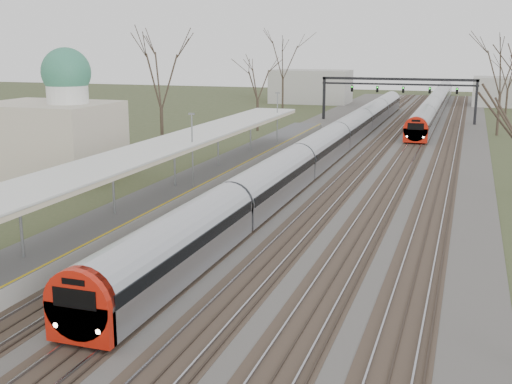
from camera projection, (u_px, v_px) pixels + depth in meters
track_bed at (360, 157)px, 60.81m from camera, size 24.00×160.00×0.22m
platform at (196, 183)px, 47.40m from camera, size 3.50×69.00×1.00m
canopy at (167, 146)px, 42.46m from camera, size 4.10×50.00×3.11m
dome_building at (52, 132)px, 51.05m from camera, size 10.00×8.00×10.30m
signal_gantry at (398, 86)px, 87.43m from camera, size 21.00×0.59×6.08m
tree_west_far at (160, 73)px, 57.87m from camera, size 5.50×5.50×11.33m
train_near at (337, 138)px, 63.46m from camera, size 2.62×90.21×3.05m
train_far at (436, 102)px, 102.39m from camera, size 2.62×75.21×3.05m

